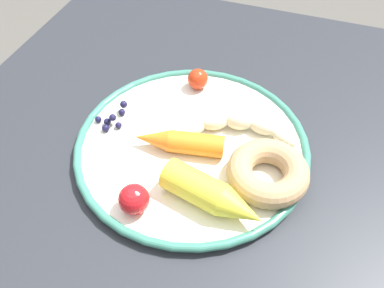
{
  "coord_description": "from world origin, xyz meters",
  "views": [
    {
      "loc": [
        -0.35,
        -0.12,
        1.19
      ],
      "look_at": [
        0.02,
        0.01,
        0.75
      ],
      "focal_mm": 37.32,
      "sensor_mm": 36.0,
      "label": 1
    }
  ],
  "objects_px": {
    "carrot_yellow": "(213,196)",
    "tomato_mid": "(134,199)",
    "donut": "(268,172)",
    "tomato_near": "(198,79)",
    "blueberry_pile": "(113,118)",
    "carrot_orange": "(179,142)",
    "plate": "(192,145)",
    "banana": "(239,125)",
    "dining_table": "(194,199)"
  },
  "relations": [
    {
      "from": "dining_table",
      "to": "tomato_mid",
      "type": "bearing_deg",
      "value": 158.87
    },
    {
      "from": "tomato_near",
      "to": "tomato_mid",
      "type": "height_order",
      "value": "tomato_mid"
    },
    {
      "from": "carrot_yellow",
      "to": "tomato_near",
      "type": "relative_size",
      "value": 4.17
    },
    {
      "from": "dining_table",
      "to": "tomato_mid",
      "type": "height_order",
      "value": "tomato_mid"
    },
    {
      "from": "carrot_yellow",
      "to": "donut",
      "type": "relative_size",
      "value": 1.3
    },
    {
      "from": "plate",
      "to": "tomato_mid",
      "type": "distance_m",
      "value": 0.13
    },
    {
      "from": "donut",
      "to": "tomato_mid",
      "type": "bearing_deg",
      "value": 123.58
    },
    {
      "from": "dining_table",
      "to": "carrot_orange",
      "type": "bearing_deg",
      "value": 86.33
    },
    {
      "from": "donut",
      "to": "tomato_mid",
      "type": "height_order",
      "value": "tomato_mid"
    },
    {
      "from": "banana",
      "to": "blueberry_pile",
      "type": "distance_m",
      "value": 0.19
    },
    {
      "from": "plate",
      "to": "dining_table",
      "type": "bearing_deg",
      "value": -149.55
    },
    {
      "from": "banana",
      "to": "carrot_orange",
      "type": "relative_size",
      "value": 1.3
    },
    {
      "from": "dining_table",
      "to": "donut",
      "type": "height_order",
      "value": "donut"
    },
    {
      "from": "dining_table",
      "to": "plate",
      "type": "height_order",
      "value": "plate"
    },
    {
      "from": "plate",
      "to": "carrot_orange",
      "type": "distance_m",
      "value": 0.03
    },
    {
      "from": "banana",
      "to": "tomato_mid",
      "type": "distance_m",
      "value": 0.2
    },
    {
      "from": "donut",
      "to": "tomato_mid",
      "type": "xyz_separation_m",
      "value": [
        -0.1,
        0.15,
        0.0
      ]
    },
    {
      "from": "carrot_orange",
      "to": "plate",
      "type": "bearing_deg",
      "value": -41.14
    },
    {
      "from": "carrot_orange",
      "to": "donut",
      "type": "relative_size",
      "value": 1.22
    },
    {
      "from": "plate",
      "to": "tomato_near",
      "type": "relative_size",
      "value": 10.05
    },
    {
      "from": "carrot_orange",
      "to": "tomato_mid",
      "type": "bearing_deg",
      "value": 170.75
    },
    {
      "from": "blueberry_pile",
      "to": "dining_table",
      "type": "bearing_deg",
      "value": -98.46
    },
    {
      "from": "carrot_orange",
      "to": "tomato_near",
      "type": "bearing_deg",
      "value": 7.89
    },
    {
      "from": "plate",
      "to": "tomato_mid",
      "type": "xyz_separation_m",
      "value": [
        -0.13,
        0.03,
        0.02
      ]
    },
    {
      "from": "banana",
      "to": "blueberry_pile",
      "type": "height_order",
      "value": "banana"
    },
    {
      "from": "blueberry_pile",
      "to": "banana",
      "type": "bearing_deg",
      "value": -76.64
    },
    {
      "from": "banana",
      "to": "tomato_mid",
      "type": "relative_size",
      "value": 4.4
    },
    {
      "from": "plate",
      "to": "tomato_near",
      "type": "bearing_deg",
      "value": 15.05
    },
    {
      "from": "plate",
      "to": "carrot_orange",
      "type": "relative_size",
      "value": 2.56
    },
    {
      "from": "carrot_orange",
      "to": "donut",
      "type": "distance_m",
      "value": 0.13
    },
    {
      "from": "blueberry_pile",
      "to": "carrot_orange",
      "type": "bearing_deg",
      "value": -99.46
    },
    {
      "from": "donut",
      "to": "tomato_near",
      "type": "distance_m",
      "value": 0.22
    },
    {
      "from": "dining_table",
      "to": "carrot_orange",
      "type": "relative_size",
      "value": 6.75
    },
    {
      "from": "tomato_near",
      "to": "carrot_orange",
      "type": "bearing_deg",
      "value": -172.11
    },
    {
      "from": "donut",
      "to": "blueberry_pile",
      "type": "bearing_deg",
      "value": 82.6
    },
    {
      "from": "dining_table",
      "to": "carrot_orange",
      "type": "distance_m",
      "value": 0.13
    },
    {
      "from": "carrot_yellow",
      "to": "blueberry_pile",
      "type": "relative_size",
      "value": 2.32
    },
    {
      "from": "blueberry_pile",
      "to": "plate",
      "type": "bearing_deg",
      "value": -91.42
    },
    {
      "from": "plate",
      "to": "carrot_orange",
      "type": "bearing_deg",
      "value": 138.86
    },
    {
      "from": "plate",
      "to": "banana",
      "type": "bearing_deg",
      "value": -50.18
    },
    {
      "from": "dining_table",
      "to": "carrot_yellow",
      "type": "distance_m",
      "value": 0.16
    },
    {
      "from": "dining_table",
      "to": "carrot_yellow",
      "type": "relative_size",
      "value": 6.34
    },
    {
      "from": "banana",
      "to": "tomato_near",
      "type": "relative_size",
      "value": 5.11
    },
    {
      "from": "banana",
      "to": "donut",
      "type": "height_order",
      "value": "donut"
    },
    {
      "from": "carrot_yellow",
      "to": "tomato_mid",
      "type": "relative_size",
      "value": 3.59
    },
    {
      "from": "carrot_yellow",
      "to": "donut",
      "type": "xyz_separation_m",
      "value": [
        0.06,
        -0.06,
        -0.0
      ]
    },
    {
      "from": "carrot_yellow",
      "to": "tomato_mid",
      "type": "xyz_separation_m",
      "value": [
        -0.04,
        0.09,
        -0.0
      ]
    },
    {
      "from": "dining_table",
      "to": "blueberry_pile",
      "type": "height_order",
      "value": "blueberry_pile"
    },
    {
      "from": "blueberry_pile",
      "to": "tomato_near",
      "type": "distance_m",
      "value": 0.16
    },
    {
      "from": "banana",
      "to": "blueberry_pile",
      "type": "relative_size",
      "value": 2.83
    }
  ]
}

